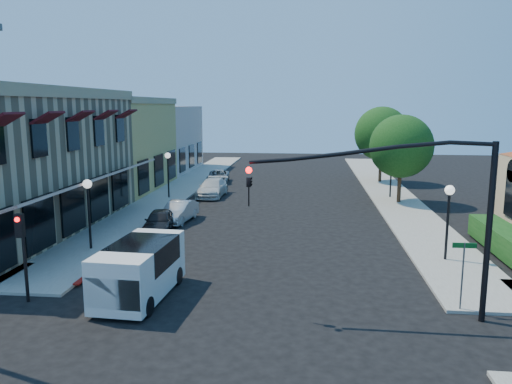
# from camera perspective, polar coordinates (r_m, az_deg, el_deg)

# --- Properties ---
(ground) EXTENTS (120.00, 120.00, 0.00)m
(ground) POSITION_cam_1_polar(r_m,az_deg,el_deg) (16.62, -2.05, -15.45)
(ground) COLOR black
(ground) RESTS_ON ground
(sidewalk_left) EXTENTS (3.50, 50.00, 0.12)m
(sidewalk_left) POSITION_cam_1_polar(r_m,az_deg,el_deg) (43.84, -8.46, 0.52)
(sidewalk_left) COLOR gray
(sidewalk_left) RESTS_ON ground
(sidewalk_right) EXTENTS (3.50, 50.00, 0.12)m
(sidewalk_right) POSITION_cam_1_polar(r_m,az_deg,el_deg) (42.97, 14.77, 0.11)
(sidewalk_right) COLOR gray
(sidewalk_right) RESTS_ON ground
(curb_red_strip) EXTENTS (0.25, 10.00, 0.06)m
(curb_red_strip) POSITION_cam_1_polar(r_m,az_deg,el_deg) (25.60, -15.03, -6.59)
(curb_red_strip) COLOR maroon
(curb_red_strip) RESTS_ON ground
(yellow_stucco_building) EXTENTS (10.00, 12.00, 7.60)m
(yellow_stucco_building) POSITION_cam_1_polar(r_m,az_deg,el_deg) (44.64, -17.36, 5.18)
(yellow_stucco_building) COLOR tan
(yellow_stucco_building) RESTS_ON ground
(pink_stucco_building) EXTENTS (10.00, 12.00, 7.00)m
(pink_stucco_building) POSITION_cam_1_polar(r_m,az_deg,el_deg) (55.86, -12.48, 5.94)
(pink_stucco_building) COLOR beige
(pink_stucco_building) RESTS_ON ground
(hedge) EXTENTS (1.40, 8.00, 1.10)m
(hedge) POSITION_cam_1_polar(r_m,az_deg,el_deg) (26.68, 26.94, -6.68)
(hedge) COLOR #124012
(hedge) RESTS_ON ground
(street_tree_a) EXTENTS (4.56, 4.56, 6.48)m
(street_tree_a) POSITION_cam_1_polar(r_m,az_deg,el_deg) (37.58, 16.26, 5.04)
(street_tree_a) COLOR #331D14
(street_tree_a) RESTS_ON ground
(street_tree_b) EXTENTS (4.94, 4.94, 7.02)m
(street_tree_b) POSITION_cam_1_polar(r_m,az_deg,el_deg) (47.41, 14.17, 6.48)
(street_tree_b) COLOR #331D14
(street_tree_b) RESTS_ON ground
(signal_mast_arm) EXTENTS (8.01, 0.39, 6.00)m
(signal_mast_arm) POSITION_cam_1_polar(r_m,az_deg,el_deg) (17.06, 18.49, -0.84)
(signal_mast_arm) COLOR black
(signal_mast_arm) RESTS_ON ground
(secondary_signal) EXTENTS (0.28, 0.42, 3.32)m
(secondary_signal) POSITION_cam_1_polar(r_m,az_deg,el_deg) (19.77, -25.19, -5.11)
(secondary_signal) COLOR black
(secondary_signal) RESTS_ON ground
(street_name_sign) EXTENTS (0.80, 0.06, 2.50)m
(street_name_sign) POSITION_cam_1_polar(r_m,az_deg,el_deg) (18.69, 22.59, -7.73)
(street_name_sign) COLOR #595B5E
(street_name_sign) RESTS_ON ground
(lamppost_left_near) EXTENTS (0.44, 0.44, 3.57)m
(lamppost_left_near) POSITION_cam_1_polar(r_m,az_deg,el_deg) (25.61, -18.65, -0.48)
(lamppost_left_near) COLOR black
(lamppost_left_near) RESTS_ON ground
(lamppost_left_far) EXTENTS (0.44, 0.44, 3.57)m
(lamppost_left_far) POSITION_cam_1_polar(r_m,az_deg,el_deg) (38.63, -10.04, 3.23)
(lamppost_left_far) COLOR black
(lamppost_left_far) RESTS_ON ground
(lamppost_right_near) EXTENTS (0.44, 0.44, 3.57)m
(lamppost_right_near) POSITION_cam_1_polar(r_m,az_deg,el_deg) (24.14, 21.18, -1.24)
(lamppost_right_near) COLOR black
(lamppost_right_near) RESTS_ON ground
(lamppost_right_far) EXTENTS (0.44, 0.44, 3.57)m
(lamppost_right_far) POSITION_cam_1_polar(r_m,az_deg,el_deg) (39.63, 15.23, 3.20)
(lamppost_right_far) COLOR black
(lamppost_right_far) RESTS_ON ground
(white_van) EXTENTS (2.30, 4.76, 2.06)m
(white_van) POSITION_cam_1_polar(r_m,az_deg,el_deg) (19.18, -13.23, -8.37)
(white_van) COLOR silver
(white_van) RESTS_ON ground
(parked_car_a) EXTENTS (1.84, 3.84, 1.26)m
(parked_car_a) POSITION_cam_1_polar(r_m,az_deg,el_deg) (28.88, -10.96, -3.27)
(parked_car_a) COLOR black
(parked_car_a) RESTS_ON ground
(parked_car_b) EXTENTS (1.79, 4.00, 1.28)m
(parked_car_b) POSITION_cam_1_polar(r_m,az_deg,el_deg) (31.12, -8.83, -2.24)
(parked_car_b) COLOR #B5B7BB
(parked_car_b) RESTS_ON ground
(parked_car_c) EXTENTS (2.07, 4.73, 1.35)m
(parked_car_c) POSITION_cam_1_polar(r_m,az_deg,el_deg) (39.47, -5.02, 0.46)
(parked_car_c) COLOR silver
(parked_car_c) RESTS_ON ground
(parked_car_d) EXTENTS (2.34, 4.33, 1.15)m
(parked_car_d) POSITION_cam_1_polar(r_m,az_deg,el_deg) (46.67, -4.35, 1.80)
(parked_car_d) COLOR gray
(parked_car_d) RESTS_ON ground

